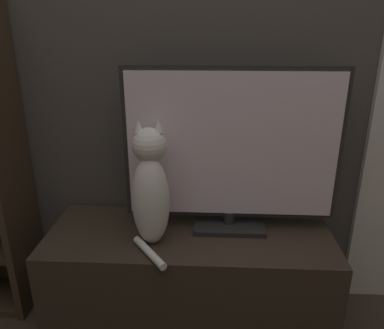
{
  "coord_description": "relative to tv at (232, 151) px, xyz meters",
  "views": [
    {
      "loc": [
        0.08,
        -0.35,
        1.22
      ],
      "look_at": [
        0.01,
        0.95,
        0.74
      ],
      "focal_mm": 35.0,
      "sensor_mm": 36.0,
      "label": 1
    }
  ],
  "objects": [
    {
      "name": "wall_back",
      "position": [
        -0.16,
        0.2,
        0.53
      ],
      "size": [
        4.8,
        0.05,
        2.6
      ],
      "color": "#47423D",
      "rests_on": "ground_plane"
    },
    {
      "name": "cat",
      "position": [
        -0.3,
        -0.13,
        -0.11
      ],
      "size": [
        0.15,
        0.27,
        0.48
      ],
      "rotation": [
        0.0,
        0.0,
        0.03
      ],
      "color": "silver",
      "rests_on": "tv_stand"
    },
    {
      "name": "tv_stand",
      "position": [
        -0.16,
        -0.06,
        -0.55
      ],
      "size": [
        1.14,
        0.44,
        0.44
      ],
      "color": "#33281E",
      "rests_on": "ground_plane"
    },
    {
      "name": "tv",
      "position": [
        0.0,
        0.0,
        0.0
      ],
      "size": [
        0.84,
        0.17,
        0.65
      ],
      "color": "black",
      "rests_on": "tv_stand"
    }
  ]
}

